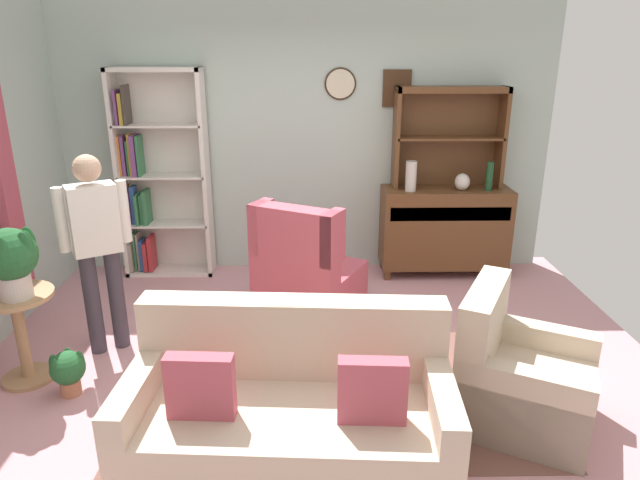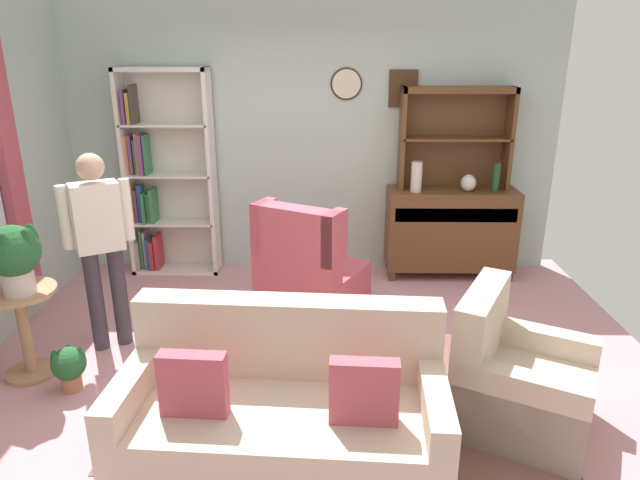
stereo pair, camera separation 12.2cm
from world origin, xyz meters
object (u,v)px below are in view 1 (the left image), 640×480
object	(u,v)px
bookshelf	(156,181)
potted_plant_small	(68,370)
vase_tall	(411,176)
potted_plant_large	(12,258)
sideboard	(444,227)
bottle_wine	(489,176)
vase_round	(462,182)
person_reading	(97,241)
sideboard_hutch	(449,123)
armchair_floral	(519,380)
wingback_chair	(306,275)
couch_floral	(290,414)
plant_stand	(20,328)

from	to	relation	value
bookshelf	potted_plant_small	distance (m)	2.39
vase_tall	potted_plant_large	size ratio (longest dim) A/B	0.61
sideboard	bottle_wine	size ratio (longest dim) A/B	4.47
bottle_wine	potted_plant_large	bearing A→B (deg)	-152.87
vase_round	person_reading	xyz separation A→B (m)	(-3.12, -1.46, -0.10)
bookshelf	potted_plant_large	xyz separation A→B (m)	(-0.42, -2.10, -0.03)
bookshelf	person_reading	world-z (taller)	bookshelf
sideboard	vase_tall	world-z (taller)	vase_tall
sideboard	sideboard_hutch	bearing A→B (deg)	90.00
sideboard_hutch	vase_round	xyz separation A→B (m)	(0.13, -0.18, -0.55)
bookshelf	bottle_wine	xyz separation A→B (m)	(3.34, -0.18, 0.07)
armchair_floral	wingback_chair	size ratio (longest dim) A/B	0.97
couch_floral	potted_plant_large	size ratio (longest dim) A/B	3.77
bottle_wine	potted_plant_small	distance (m)	4.12
bottle_wine	sideboard	bearing A→B (deg)	167.11
vase_tall	potted_plant_small	distance (m)	3.50
vase_tall	vase_round	bearing A→B (deg)	1.49
armchair_floral	plant_stand	size ratio (longest dim) A/B	1.54
plant_stand	potted_plant_small	bearing A→B (deg)	-27.03
sideboard	wingback_chair	xyz separation A→B (m)	(-1.43, -0.96, -0.13)
bookshelf	vase_round	size ratio (longest dim) A/B	12.35
wingback_chair	person_reading	world-z (taller)	person_reading
sideboard_hutch	potted_plant_small	size ratio (longest dim) A/B	3.39
bookshelf	potted_plant_large	distance (m)	2.15
bottle_wine	potted_plant_small	size ratio (longest dim) A/B	0.90
vase_round	potted_plant_small	xyz separation A→B (m)	(-3.19, -2.09, -0.81)
vase_tall	bottle_wine	world-z (taller)	vase_tall
vase_round	potted_plant_small	bearing A→B (deg)	-146.79
vase_round	vase_tall	bearing A→B (deg)	-178.51
bookshelf	potted_plant_small	xyz separation A→B (m)	(-0.11, -2.24, -0.81)
bookshelf	sideboard	size ratio (longest dim) A/B	1.62
bottle_wine	wingback_chair	size ratio (longest dim) A/B	0.27
potted_plant_small	sideboard	bearing A→B (deg)	35.15
bookshelf	couch_floral	size ratio (longest dim) A/B	1.14
armchair_floral	vase_round	bearing A→B (deg)	85.12
vase_round	bottle_wine	distance (m)	0.27
sideboard_hutch	couch_floral	size ratio (longest dim) A/B	0.59
vase_tall	armchair_floral	world-z (taller)	vase_tall
sideboard	person_reading	size ratio (longest dim) A/B	0.83
bookshelf	wingback_chair	bearing A→B (deg)	-34.53
couch_floral	plant_stand	xyz separation A→B (m)	(-1.93, 0.88, 0.10)
bottle_wine	couch_floral	size ratio (longest dim) A/B	0.16
bookshelf	sideboard_hutch	xyz separation A→B (m)	(2.95, 0.02, 0.56)
wingback_chair	potted_plant_small	xyz separation A→B (m)	(-1.63, -1.20, -0.19)
sideboard_hutch	couch_floral	xyz separation A→B (m)	(-1.51, -2.95, -1.25)
sideboard_hutch	vase_round	size ratio (longest dim) A/B	6.47
bottle_wine	sideboard_hutch	bearing A→B (deg)	153.04
sideboard	person_reading	bearing A→B (deg)	-152.98
vase_tall	bookshelf	bearing A→B (deg)	176.28
vase_tall	wingback_chair	bearing A→B (deg)	-139.84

